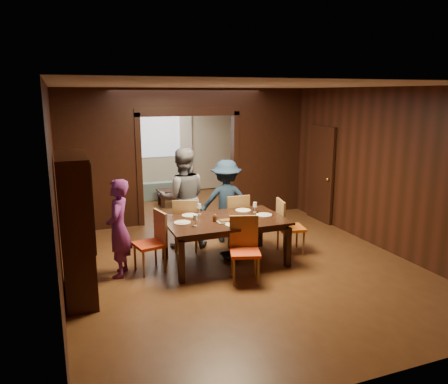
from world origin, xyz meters
name	(u,v)px	position (x,y,z in m)	size (l,w,h in m)	color
floor	(213,241)	(0.00, 0.00, 0.00)	(9.00, 9.00, 0.00)	#593219
ceiling	(213,87)	(0.00, 0.00, 2.90)	(5.50, 9.00, 0.02)	silver
room_walls	(185,152)	(0.00, 1.89, 1.51)	(5.52, 9.01, 2.90)	black
person_purple	(119,228)	(-1.90, -0.99, 0.76)	(0.56, 0.37, 1.53)	#652262
person_grey	(183,198)	(-0.62, -0.08, 0.92)	(0.89, 0.70, 1.84)	#58585F
person_navy	(226,201)	(0.24, -0.06, 0.79)	(1.02, 0.59, 1.58)	#1A2A41
sofa	(162,189)	(-0.10, 3.85, 0.25)	(1.70, 0.67, 0.50)	#7BA0A2
serving_bowl	(231,214)	(-0.04, -0.98, 0.80)	(0.35, 0.35, 0.09)	black
dining_table	(225,241)	(-0.19, -1.09, 0.38)	(1.96, 1.22, 0.76)	black
coffee_table	(174,197)	(0.00, 3.01, 0.20)	(0.80, 0.50, 0.40)	black
chair_left	(149,242)	(-1.44, -1.02, 0.48)	(0.44, 0.44, 0.97)	red
chair_right	(291,226)	(1.09, -1.06, 0.48)	(0.44, 0.44, 0.97)	orange
chair_far_l	(186,224)	(-0.62, -0.27, 0.48)	(0.44, 0.44, 0.97)	#E35615
chair_far_r	(234,219)	(0.32, -0.26, 0.48)	(0.44, 0.44, 0.97)	red
chair_near	(245,250)	(-0.17, -1.88, 0.48)	(0.44, 0.44, 0.97)	red
hutch	(76,227)	(-2.53, -1.50, 1.00)	(0.40, 1.20, 2.00)	black
door_right	(321,174)	(2.70, 0.50, 1.05)	(0.06, 0.90, 2.10)	black
window_far	(159,133)	(0.00, 4.44, 1.70)	(1.20, 0.03, 1.30)	silver
curtain_left	(133,151)	(-0.75, 4.40, 1.25)	(0.35, 0.06, 2.40)	white
curtain_right	(186,148)	(0.75, 4.40, 1.25)	(0.35, 0.06, 2.40)	white
plate_left	(182,222)	(-0.90, -1.05, 0.77)	(0.27, 0.27, 0.01)	silver
plate_far_l	(190,215)	(-0.67, -0.69, 0.77)	(0.27, 0.27, 0.01)	silver
plate_far_r	(243,210)	(0.31, -0.71, 0.77)	(0.27, 0.27, 0.01)	white
plate_right	(264,215)	(0.52, -1.12, 0.77)	(0.27, 0.27, 0.01)	silver
plate_near	(234,225)	(-0.18, -1.45, 0.77)	(0.27, 0.27, 0.01)	silver
platter_a	(226,221)	(-0.23, -1.25, 0.78)	(0.30, 0.20, 0.04)	gray
platter_b	(248,221)	(0.10, -1.38, 0.78)	(0.30, 0.20, 0.04)	gray
wineglass_left	(195,220)	(-0.76, -1.29, 0.85)	(0.08, 0.08, 0.18)	silver
wineglass_far	(199,209)	(-0.48, -0.64, 0.85)	(0.08, 0.08, 0.18)	white
wineglass_right	(255,207)	(0.45, -0.89, 0.85)	(0.08, 0.08, 0.18)	white
tumbler	(235,220)	(-0.16, -1.45, 0.83)	(0.07, 0.07, 0.14)	silver
condiment_jar	(215,218)	(-0.38, -1.15, 0.82)	(0.08, 0.08, 0.11)	#4E2812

